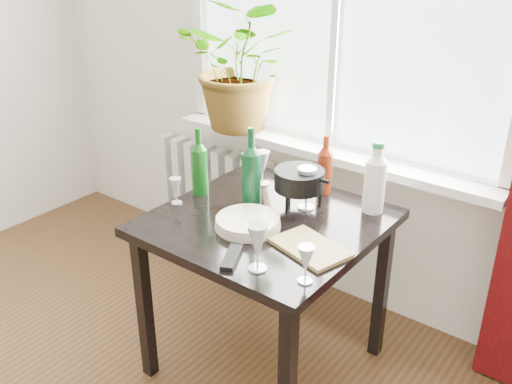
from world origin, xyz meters
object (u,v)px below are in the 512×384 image
Objects in this scene: cleaning_bottle at (375,176)px; plate_stack at (248,222)px; table at (266,238)px; bottle_amber at (325,164)px; wineglass_back_left at (262,168)px; tv_remote at (232,257)px; wineglass_back_center at (307,188)px; cutting_board at (310,248)px; wineglass_far_right at (306,264)px; potted_plant at (243,65)px; wineglass_front_left at (176,191)px; radiator at (214,192)px; wine_bottle_left at (199,161)px; wine_bottle_right at (251,166)px; wineglass_front_right at (258,247)px; fondue_pot at (299,188)px.

cleaning_bottle is 1.20× the size of plate_stack.
table is 0.42m from bottle_amber.
tv_remote is (0.30, -0.58, -0.07)m from wineglass_back_left.
tv_remote is at bearing -88.44° from wineglass_back_center.
cutting_board is (0.22, -0.45, -0.13)m from bottle_amber.
cleaning_bottle is 0.61m from wineglass_far_right.
wineglass_far_right is 0.84× the size of wineglass_back_left.
wineglass_back_left is 0.61m from cutting_board.
table is 0.49m from wineglass_far_right.
wineglass_front_left is at bearing -74.32° from potted_plant.
bottle_amber reaches higher than radiator.
cleaning_bottle is 1.92× the size of tv_remote.
cleaning_bottle reaches higher than wine_bottle_left.
wine_bottle_right reaches higher than tv_remote.
potted_plant is 3.80× the size of wineglass_front_right.
cleaning_bottle is (1.16, -0.31, 0.51)m from radiator.
cutting_board is (0.65, 0.02, -0.05)m from wineglass_front_left.
table is 0.42m from wineglass_front_right.
potted_plant is 0.98m from plate_stack.
potted_plant is (-0.58, 0.58, 0.53)m from table.
potted_plant is 3.57× the size of wineglass_back_center.
radiator is at bearing 163.04° from bottle_amber.
wine_bottle_left is 1.86× the size of wineglass_back_left.
wineglass_back_center reaches higher than tv_remote.
potted_plant is at bearing 138.66° from wineglass_back_left.
wineglass_front_left is (-0.25, -0.19, -0.11)m from wine_bottle_right.
wine_bottle_right is 0.25m from plate_stack.
plate_stack is (0.12, -0.17, -0.15)m from wine_bottle_right.
tv_remote is at bearing -45.52° from radiator.
wine_bottle_right is 2.51× the size of wineglass_far_right.
fondue_pot is at bearing -27.22° from radiator.
wineglass_back_center is 0.30m from wineglass_back_left.
wineglass_back_left is (-0.21, 0.26, 0.17)m from table.
wine_bottle_right is 1.11× the size of cleaning_bottle.
cleaning_bottle is 0.31m from fondue_pot.
wine_bottle_right is 0.51m from wineglass_front_right.
cleaning_bottle reaches higher than plate_stack.
cleaning_bottle is at bearing 46.31° from table.
wine_bottle_right is at bearing 36.52° from wineglass_front_left.
potted_plant is 4.87× the size of wineglass_far_right.
wineglass_back_left is at bearing 164.04° from wineglass_back_center.
fondue_pot is (0.89, -0.46, 0.44)m from radiator.
radiator is 1.09m from table.
cutting_board is (1.12, -0.73, 0.37)m from radiator.
radiator is 1.39m from tv_remote.
wine_bottle_left is 1.61× the size of wineglass_back_center.
wineglass_far_right is 0.29m from tv_remote.
wine_bottle_left is 0.25m from wine_bottle_right.
table is 3.09× the size of cutting_board.
wineglass_front_right is 0.64× the size of cutting_board.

